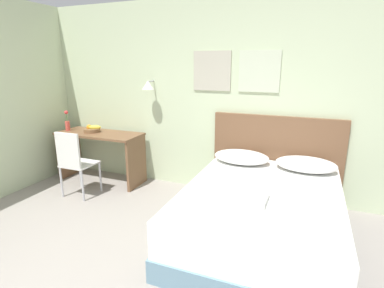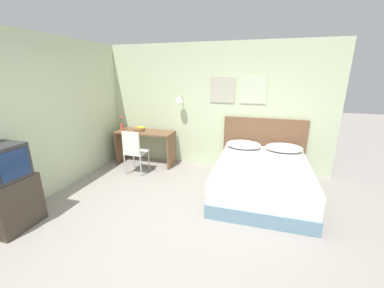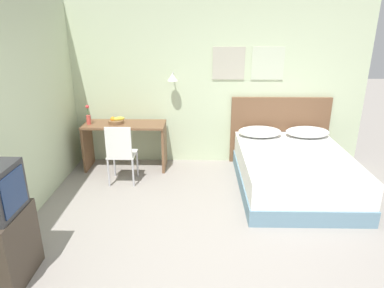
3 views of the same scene
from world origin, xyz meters
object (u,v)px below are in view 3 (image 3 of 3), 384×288
object	(u,v)px
headboard	(279,130)
pillow_left	(260,132)
desk_chair	(121,151)
folded_towel_near_foot	(296,160)
fruit_bowl	(116,121)
bed	(293,172)
tv_stand	(1,247)
pillow_right	(307,132)
flower_vase	(88,117)
desk	(125,137)

from	to	relation	value
headboard	pillow_left	world-z (taller)	headboard
headboard	desk_chair	bearing A→B (deg)	-159.77
folded_towel_near_foot	fruit_bowl	bearing A→B (deg)	158.22
pillow_left	folded_towel_near_foot	xyz separation A→B (m)	(0.31, -1.06, -0.05)
bed	tv_stand	distance (m)	3.76
bed	headboard	size ratio (longest dim) A/B	1.23
tv_stand	desk_chair	bearing A→B (deg)	71.39
bed	pillow_left	distance (m)	0.92
folded_towel_near_foot	desk_chair	size ratio (longest dim) A/B	0.36
pillow_right	tv_stand	xyz separation A→B (m)	(-3.61, -2.68, -0.29)
flower_vase	headboard	bearing A→B (deg)	6.44
desk_chair	pillow_right	bearing A→B (deg)	12.24
bed	pillow_right	distance (m)	0.92
bed	desk_chair	distance (m)	2.55
bed	pillow_left	world-z (taller)	pillow_left
pillow_right	folded_towel_near_foot	xyz separation A→B (m)	(-0.47, -1.06, -0.05)
pillow_right	desk	size ratio (longest dim) A/B	0.53
folded_towel_near_foot	flower_vase	xyz separation A→B (m)	(-3.07, 1.00, 0.30)
tv_stand	folded_towel_near_foot	bearing A→B (deg)	27.33
pillow_left	flower_vase	world-z (taller)	flower_vase
tv_stand	pillow_left	bearing A→B (deg)	43.41
pillow_left	fruit_bowl	world-z (taller)	fruit_bowl
headboard	flower_vase	world-z (taller)	headboard
desk	flower_vase	bearing A→B (deg)	-175.00
flower_vase	tv_stand	size ratio (longest dim) A/B	0.45
pillow_left	desk	size ratio (longest dim) A/B	0.53
headboard	desk	world-z (taller)	headboard
fruit_bowl	folded_towel_near_foot	bearing A→B (deg)	-21.78
pillow_left	desk_chair	bearing A→B (deg)	-163.56
headboard	tv_stand	bearing A→B (deg)	-137.21
desk	desk_chair	world-z (taller)	desk_chair
desk_chair	desk	bearing A→B (deg)	95.33
pillow_right	folded_towel_near_foot	bearing A→B (deg)	-113.77
desk	bed	bearing A→B (deg)	-16.05
bed	headboard	bearing A→B (deg)	90.00
tv_stand	pillow_right	bearing A→B (deg)	36.63
bed	folded_towel_near_foot	xyz separation A→B (m)	(-0.08, -0.31, 0.32)
pillow_right	fruit_bowl	xyz separation A→B (m)	(-3.11, -0.00, 0.17)
desk_chair	fruit_bowl	world-z (taller)	desk_chair
pillow_left	desk	bearing A→B (deg)	-179.82
headboard	desk_chair	distance (m)	2.70
desk	fruit_bowl	distance (m)	0.30
desk_chair	tv_stand	xyz separation A→B (m)	(-0.69, -2.05, -0.18)
headboard	desk	bearing A→B (deg)	-173.25
pillow_right	desk_chair	distance (m)	2.99
tv_stand	bed	bearing A→B (deg)	30.92
headboard	desk_chair	world-z (taller)	headboard
pillow_left	bed	bearing A→B (deg)	-62.84
bed	desk	bearing A→B (deg)	163.95
fruit_bowl	tv_stand	size ratio (longest dim) A/B	0.38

